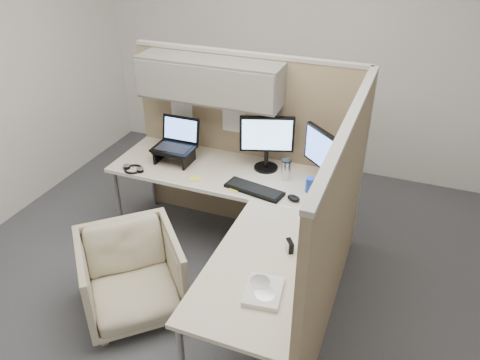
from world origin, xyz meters
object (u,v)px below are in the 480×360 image
(desk, at_px, (237,207))
(monitor_left, at_px, (267,139))
(keyboard, at_px, (254,190))
(office_chair, at_px, (131,272))

(desk, bearing_deg, monitor_left, 86.46)
(desk, height_order, monitor_left, monitor_left)
(keyboard, bearing_deg, desk, -97.18)
(office_chair, bearing_deg, desk, 3.20)
(desk, xyz_separation_m, office_chair, (-0.59, -0.60, -0.33))
(desk, distance_m, keyboard, 0.22)
(keyboard, bearing_deg, office_chair, -118.53)
(monitor_left, bearing_deg, desk, -111.82)
(desk, xyz_separation_m, monitor_left, (0.04, 0.57, 0.32))
(monitor_left, bearing_deg, keyboard, -103.80)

